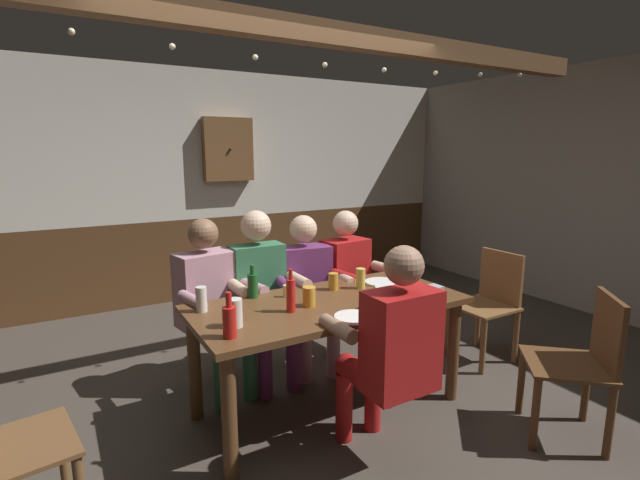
{
  "coord_description": "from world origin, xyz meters",
  "views": [
    {
      "loc": [
        -1.46,
        -2.38,
        1.67
      ],
      "look_at": [
        0.0,
        0.12,
        1.11
      ],
      "focal_mm": 25.87,
      "sensor_mm": 36.0,
      "label": 1
    }
  ],
  "objects_px": {
    "bottle_2": "(253,285)",
    "pint_glass_2": "(361,278)",
    "condiment_caddy": "(431,290)",
    "pint_glass_4": "(381,298)",
    "pint_glass_0": "(309,297)",
    "pint_glass_3": "(201,299)",
    "person_2": "(307,284)",
    "wall_dart_cabinet": "(228,149)",
    "plate_1": "(381,282)",
    "bottle_0": "(229,321)",
    "bottle_1": "(291,295)",
    "table_candle": "(286,291)",
    "person_4": "(391,347)",
    "plate_0": "(353,317)",
    "person_1": "(262,288)",
    "chair_empty_near_left": "(582,362)",
    "person_0": "(211,298)",
    "pint_glass_5": "(235,313)",
    "dining_table": "(329,317)",
    "person_3": "(351,277)",
    "pint_glass_1": "(333,281)",
    "chair_empty_far_end": "(489,302)"
  },
  "relations": [
    {
      "from": "plate_0",
      "to": "plate_1",
      "type": "bearing_deg",
      "value": 40.32
    },
    {
      "from": "bottle_0",
      "to": "person_1",
      "type": "bearing_deg",
      "value": 57.96
    },
    {
      "from": "bottle_1",
      "to": "pint_glass_1",
      "type": "xyz_separation_m",
      "value": [
        0.45,
        0.25,
        -0.05
      ]
    },
    {
      "from": "pint_glass_3",
      "to": "table_candle",
      "type": "bearing_deg",
      "value": 0.3
    },
    {
      "from": "person_0",
      "to": "chair_empty_near_left",
      "type": "relative_size",
      "value": 1.39
    },
    {
      "from": "plate_0",
      "to": "wall_dart_cabinet",
      "type": "distance_m",
      "value": 3.19
    },
    {
      "from": "person_1",
      "to": "pint_glass_0",
      "type": "relative_size",
      "value": 10.31
    },
    {
      "from": "wall_dart_cabinet",
      "to": "plate_0",
      "type": "bearing_deg",
      "value": -96.46
    },
    {
      "from": "table_candle",
      "to": "pint_glass_2",
      "type": "bearing_deg",
      "value": -9.23
    },
    {
      "from": "wall_dart_cabinet",
      "to": "pint_glass_0",
      "type": "bearing_deg",
      "value": -99.61
    },
    {
      "from": "person_3",
      "to": "chair_empty_near_left",
      "type": "relative_size",
      "value": 1.37
    },
    {
      "from": "condiment_caddy",
      "to": "pint_glass_4",
      "type": "height_order",
      "value": "pint_glass_4"
    },
    {
      "from": "person_2",
      "to": "wall_dart_cabinet",
      "type": "relative_size",
      "value": 1.7
    },
    {
      "from": "bottle_2",
      "to": "pint_glass_4",
      "type": "relative_size",
      "value": 1.53
    },
    {
      "from": "pint_glass_3",
      "to": "plate_1",
      "type": "bearing_deg",
      "value": -2.55
    },
    {
      "from": "bottle_0",
      "to": "pint_glass_5",
      "type": "relative_size",
      "value": 1.54
    },
    {
      "from": "chair_empty_near_left",
      "to": "wall_dart_cabinet",
      "type": "relative_size",
      "value": 1.26
    },
    {
      "from": "bottle_1",
      "to": "pint_glass_4",
      "type": "relative_size",
      "value": 1.84
    },
    {
      "from": "chair_empty_far_end",
      "to": "pint_glass_1",
      "type": "relative_size",
      "value": 7.54
    },
    {
      "from": "pint_glass_3",
      "to": "person_0",
      "type": "bearing_deg",
      "value": 66.49
    },
    {
      "from": "bottle_2",
      "to": "pint_glass_2",
      "type": "height_order",
      "value": "bottle_2"
    },
    {
      "from": "person_4",
      "to": "plate_0",
      "type": "relative_size",
      "value": 5.56
    },
    {
      "from": "chair_empty_near_left",
      "to": "condiment_caddy",
      "type": "height_order",
      "value": "chair_empty_near_left"
    },
    {
      "from": "person_2",
      "to": "bottle_0",
      "type": "relative_size",
      "value": 4.95
    },
    {
      "from": "pint_glass_1",
      "to": "pint_glass_2",
      "type": "xyz_separation_m",
      "value": [
        0.18,
        -0.07,
        0.01
      ]
    },
    {
      "from": "bottle_2",
      "to": "plate_0",
      "type": "bearing_deg",
      "value": -61.51
    },
    {
      "from": "pint_glass_4",
      "to": "dining_table",
      "type": "bearing_deg",
      "value": 123.76
    },
    {
      "from": "chair_empty_far_end",
      "to": "pint_glass_0",
      "type": "height_order",
      "value": "chair_empty_far_end"
    },
    {
      "from": "chair_empty_far_end",
      "to": "condiment_caddy",
      "type": "bearing_deg",
      "value": 103.86
    },
    {
      "from": "pint_glass_5",
      "to": "person_0",
      "type": "bearing_deg",
      "value": 82.95
    },
    {
      "from": "person_1",
      "to": "condiment_caddy",
      "type": "distance_m",
      "value": 1.21
    },
    {
      "from": "dining_table",
      "to": "pint_glass_5",
      "type": "relative_size",
      "value": 11.11
    },
    {
      "from": "chair_empty_far_end",
      "to": "pint_glass_4",
      "type": "distance_m",
      "value": 1.4
    },
    {
      "from": "pint_glass_2",
      "to": "pint_glass_5",
      "type": "distance_m",
      "value": 1.03
    },
    {
      "from": "dining_table",
      "to": "bottle_2",
      "type": "height_order",
      "value": "bottle_2"
    },
    {
      "from": "person_0",
      "to": "pint_glass_0",
      "type": "height_order",
      "value": "person_0"
    },
    {
      "from": "person_1",
      "to": "person_3",
      "type": "distance_m",
      "value": 0.79
    },
    {
      "from": "bottle_0",
      "to": "table_candle",
      "type": "bearing_deg",
      "value": 40.32
    },
    {
      "from": "dining_table",
      "to": "plate_1",
      "type": "height_order",
      "value": "plate_1"
    },
    {
      "from": "bottle_2",
      "to": "person_0",
      "type": "bearing_deg",
      "value": 120.04
    },
    {
      "from": "person_3",
      "to": "plate_1",
      "type": "xyz_separation_m",
      "value": [
        -0.06,
        -0.47,
        0.08
      ]
    },
    {
      "from": "pint_glass_0",
      "to": "pint_glass_3",
      "type": "distance_m",
      "value": 0.64
    },
    {
      "from": "plate_1",
      "to": "pint_glass_4",
      "type": "relative_size",
      "value": 1.66
    },
    {
      "from": "plate_1",
      "to": "wall_dart_cabinet",
      "type": "xyz_separation_m",
      "value": [
        -0.23,
        2.54,
        0.95
      ]
    },
    {
      "from": "dining_table",
      "to": "person_2",
      "type": "xyz_separation_m",
      "value": [
        0.18,
        0.63,
        0.03
      ]
    },
    {
      "from": "bottle_0",
      "to": "wall_dart_cabinet",
      "type": "relative_size",
      "value": 0.34
    },
    {
      "from": "person_3",
      "to": "chair_empty_far_end",
      "type": "height_order",
      "value": "person_3"
    },
    {
      "from": "chair_empty_far_end",
      "to": "pint_glass_3",
      "type": "relative_size",
      "value": 5.8
    },
    {
      "from": "bottle_0",
      "to": "bottle_1",
      "type": "relative_size",
      "value": 0.93
    },
    {
      "from": "condiment_caddy",
      "to": "plate_1",
      "type": "xyz_separation_m",
      "value": [
        -0.14,
        0.37,
        -0.02
      ]
    }
  ]
}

